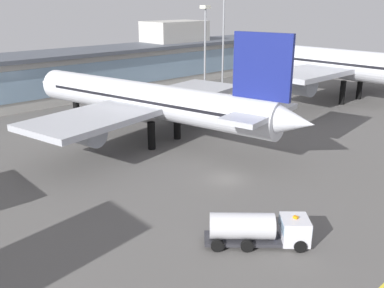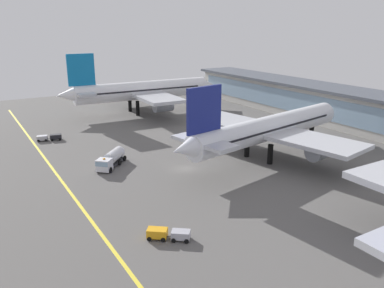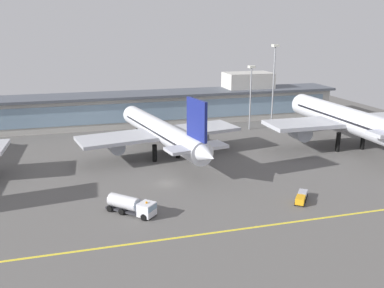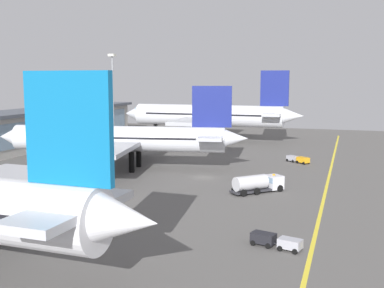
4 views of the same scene
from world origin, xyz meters
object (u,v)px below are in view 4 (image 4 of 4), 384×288
Objects in this scene: baggage_tug_near at (298,159)px; apron_light_mast_centre at (106,98)px; airliner_near_right at (120,139)px; apron_light_mast_west at (113,85)px; airliner_far_right at (209,116)px; fuel_tanker_truck at (259,183)px; service_truck_far at (275,241)px.

apron_light_mast_centre is at bearing -155.75° from baggage_tug_near.
apron_light_mast_west reaches higher than airliner_near_right.
apron_light_mast_centre is (-8.54, -2.41, -3.29)m from apron_light_mast_west.
airliner_near_right reaches higher than baggage_tug_near.
fuel_tanker_truck is (-58.25, -25.28, -5.94)m from airliner_far_right.
service_truck_far is (-83.20, -31.65, -6.65)m from airliner_far_right.
airliner_far_right is 2.76× the size of apron_light_mast_centre.
airliner_far_right reaches higher than airliner_near_right.
airliner_far_right reaches higher than baggage_tug_near.
apron_light_mast_centre reaches higher than fuel_tanker_truck.
airliner_near_right is at bearing -147.88° from apron_light_mast_centre.
airliner_far_right is at bearing 172.78° from baggage_tug_near.
airliner_near_right is 9.50× the size of baggage_tug_near.
fuel_tanker_truck is 0.33× the size of apron_light_mast_west.
airliner_far_right is 6.50× the size of fuel_tanker_truck.
airliner_near_right is at bearing 83.90° from airliner_far_right.
apron_light_mast_centre is at bearing 93.51° from fuel_tanker_truck.
fuel_tanker_truck is 1.41× the size of service_truck_far.
baggage_tug_near is at bearing -161.65° from airliner_near_right.
apron_light_mast_west is (21.17, 55.40, 15.51)m from baggage_tug_near.
airliner_far_right is 40.61m from baggage_tug_near.
apron_light_mast_west is (76.11, 58.66, 15.51)m from service_truck_far.
fuel_tanker_truck is at bearing 113.31° from airliner_far_right.
service_truck_far is at bearing 124.23° from airliner_near_right.
airliner_far_right is at bearing -54.09° from service_truck_far.
airliner_near_right is 8.78× the size of service_truck_far.
fuel_tanker_truck is 30.16m from baggage_tug_near.
fuel_tanker_truck is 25.76m from service_truck_far.
apron_light_mast_centre is (67.57, 56.25, 12.22)m from service_truck_far.
apron_light_mast_centre is (-15.63, 24.61, 5.57)m from airliner_far_right.
apron_light_mast_centre is at bearing -35.14° from service_truck_far.
apron_light_mast_west reaches higher than airliner_far_right.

